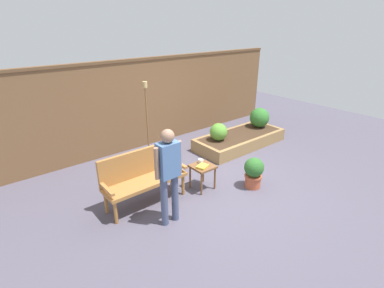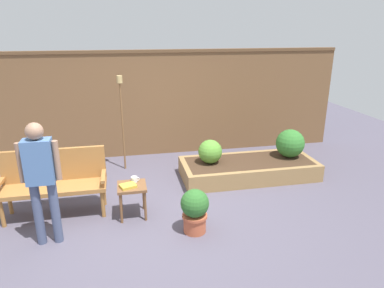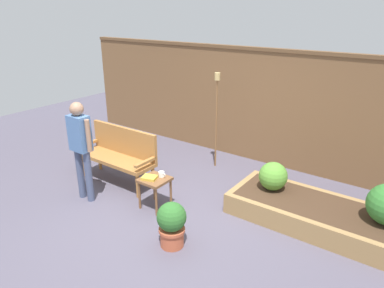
# 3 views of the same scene
# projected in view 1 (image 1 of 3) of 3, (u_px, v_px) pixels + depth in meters

# --- Properties ---
(ground_plane) EXTENTS (14.00, 14.00, 0.00)m
(ground_plane) POSITION_uv_depth(u_px,v_px,m) (217.00, 184.00, 5.72)
(ground_plane) COLOR #514C5B
(fence_back) EXTENTS (8.40, 0.14, 2.16)m
(fence_back) POSITION_uv_depth(u_px,v_px,m) (145.00, 103.00, 7.15)
(fence_back) COLOR brown
(fence_back) RESTS_ON ground_plane
(garden_bench) EXTENTS (1.44, 0.48, 0.94)m
(garden_bench) POSITION_uv_depth(u_px,v_px,m) (142.00, 173.00, 4.97)
(garden_bench) COLOR #A87038
(garden_bench) RESTS_ON ground_plane
(side_table) EXTENTS (0.40, 0.40, 0.48)m
(side_table) POSITION_uv_depth(u_px,v_px,m) (203.00, 169.00, 5.42)
(side_table) COLOR brown
(side_table) RESTS_ON ground_plane
(cup_on_table) EXTENTS (0.12, 0.09, 0.08)m
(cup_on_table) POSITION_uv_depth(u_px,v_px,m) (201.00, 161.00, 5.47)
(cup_on_table) COLOR white
(cup_on_table) RESTS_ON side_table
(book_on_table) EXTENTS (0.25, 0.23, 0.04)m
(book_on_table) POSITION_uv_depth(u_px,v_px,m) (202.00, 166.00, 5.31)
(book_on_table) COLOR gold
(book_on_table) RESTS_ON side_table
(potted_boxwood) EXTENTS (0.37, 0.37, 0.60)m
(potted_boxwood) POSITION_uv_depth(u_px,v_px,m) (254.00, 172.00, 5.49)
(potted_boxwood) COLOR #B75638
(potted_boxwood) RESTS_ON ground_plane
(raised_planter_bed) EXTENTS (2.40, 1.00, 0.30)m
(raised_planter_bed) POSITION_uv_depth(u_px,v_px,m) (240.00, 140.00, 7.43)
(raised_planter_bed) COLOR #997547
(raised_planter_bed) RESTS_ON ground_plane
(shrub_near_bench) EXTENTS (0.42, 0.42, 0.42)m
(shrub_near_bench) POSITION_uv_depth(u_px,v_px,m) (219.00, 132.00, 6.92)
(shrub_near_bench) COLOR brown
(shrub_near_bench) RESTS_ON raised_planter_bed
(shrub_far_corner) EXTENTS (0.52, 0.52, 0.52)m
(shrub_far_corner) POSITION_uv_depth(u_px,v_px,m) (259.00, 118.00, 7.78)
(shrub_far_corner) COLOR brown
(shrub_far_corner) RESTS_ON raised_planter_bed
(tiki_torch) EXTENTS (0.10, 0.10, 1.77)m
(tiki_torch) POSITION_uv_depth(u_px,v_px,m) (146.00, 107.00, 6.34)
(tiki_torch) COLOR brown
(tiki_torch) RESTS_ON ground_plane
(person_by_bench) EXTENTS (0.47, 0.20, 1.56)m
(person_by_bench) POSITION_uv_depth(u_px,v_px,m) (169.00, 169.00, 4.28)
(person_by_bench) COLOR #475170
(person_by_bench) RESTS_ON ground_plane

